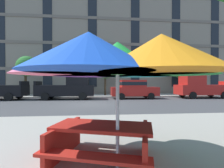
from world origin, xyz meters
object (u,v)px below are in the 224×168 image
Objects in this scene: sedan_red at (134,89)px; street_tree_middle at (105,68)px; pickup_black_midblock at (69,88)px; street_tree_left at (27,67)px; street_tree_right at (187,67)px; pickup_red at (200,88)px; patio_umbrella at (118,60)px; picnic_table at (103,140)px.

sedan_red is 1.01× the size of street_tree_middle.
street_tree_left is (-4.74, 2.76, 2.17)m from pickup_black_midblock.
sedan_red is 8.69m from street_tree_right.
pickup_black_midblock is 12.81m from pickup_red.
sedan_red is 0.84× the size of street_tree_right.
patio_umbrella is (-3.19, -12.70, 0.98)m from sedan_red.
street_tree_right is at bearing 79.09° from pickup_red.
street_tree_middle is 15.86m from patio_umbrella.
street_tree_middle is at bearing -176.42° from street_tree_right.
patio_umbrella is (-9.90, -12.70, 0.90)m from pickup_red.
picnic_table is at bearing 124.74° from patio_umbrella.
picnic_table is (-0.24, 0.34, -1.44)m from patio_umbrella.
street_tree_right is at bearing 15.41° from pickup_black_midblock.
patio_umbrella is at bearing -127.95° from pickup_red.
pickup_black_midblock reaches higher than sedan_red.
patio_umbrella is at bearing -92.16° from street_tree_middle.
pickup_black_midblock is 1.18× the size of street_tree_left.
street_tree_left is 0.82× the size of street_tree_right.
picnic_table is at bearing -77.80° from pickup_black_midblock.
street_tree_middle is (-2.59, 3.10, 2.20)m from sedan_red.
pickup_black_midblock is 13.06m from patio_umbrella.
patio_umbrella is 1.54× the size of picnic_table.
street_tree_middle is at bearing 2.36° from street_tree_left.
pickup_red is 0.97× the size of street_tree_right.
pickup_black_midblock is 5.14m from street_tree_middle.
pickup_black_midblock is at bearing 102.20° from picnic_table.
street_tree_right reaches higher than street_tree_left.
pickup_black_midblock is 1.53× the size of patio_umbrella.
sedan_red is at bearing -180.00° from pickup_red.
pickup_red is at bearing -8.94° from street_tree_left.
sedan_red is 13.13m from patio_umbrella.
street_tree_left is 0.99× the size of street_tree_middle.
street_tree_left is at bearing 116.11° from picnic_table.
patio_umbrella reaches higher than pickup_red.
pickup_red reaches higher than picnic_table.
street_tree_middle reaches higher than street_tree_left.
street_tree_right reaches higher than pickup_red.
picnic_table is (-10.86, -16.09, -2.98)m from street_tree_right.
pickup_black_midblock is 12.66m from picnic_table.
street_tree_middle reaches higher than sedan_red.
pickup_red is 16.13m from patio_umbrella.
sedan_red is 1.32× the size of patio_umbrella.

